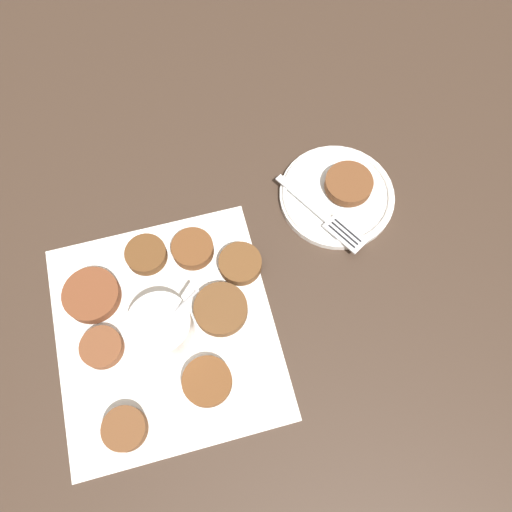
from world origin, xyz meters
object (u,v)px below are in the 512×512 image
Objects in this scene: serving_plate at (337,195)px; fork at (328,220)px; fritter_on_plate at (349,184)px; sauce_bowl at (160,328)px.

serving_plate is 0.05m from fork.
serving_plate is 0.03m from fritter_on_plate.
sauce_bowl is at bearing -54.99° from fritter_on_plate.
fritter_on_plate reaches higher than fork.
fritter_on_plate is 0.51× the size of fork.
serving_plate is at bearing -62.34° from fritter_on_plate.
sauce_bowl is 0.30m from fork.
fritter_on_plate is (-0.01, 0.02, 0.02)m from serving_plate.
fritter_on_plate is 0.07m from fork.
fork is at bearing -35.36° from fritter_on_plate.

